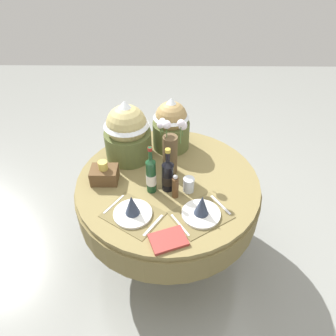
{
  "coord_description": "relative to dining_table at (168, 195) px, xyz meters",
  "views": [
    {
      "loc": [
        0.02,
        -1.62,
        2.24
      ],
      "look_at": [
        0.0,
        0.03,
        0.86
      ],
      "focal_mm": 33.48,
      "sensor_mm": 36.0,
      "label": 1
    }
  ],
  "objects": [
    {
      "name": "wine_bottle_left",
      "position": [
        -0.11,
        -0.11,
        0.29
      ],
      "size": [
        0.07,
        0.07,
        0.35
      ],
      "color": "#194223",
      "rests_on": "dining_table"
    },
    {
      "name": "book_on_table",
      "position": [
        0.01,
        -0.52,
        0.16
      ],
      "size": [
        0.24,
        0.21,
        0.02
      ],
      "primitive_type": "cube",
      "rotation": [
        0.0,
        0.0,
        0.36
      ],
      "color": "#99332D",
      "rests_on": "dining_table"
    },
    {
      "name": "flower_vase",
      "position": [
        0.02,
        0.09,
        0.35
      ],
      "size": [
        0.2,
        0.18,
        0.47
      ],
      "color": "brown",
      "rests_on": "dining_table"
    },
    {
      "name": "wine_bottle_centre",
      "position": [
        0.0,
        -0.09,
        0.27
      ],
      "size": [
        0.08,
        0.08,
        0.33
      ],
      "color": "black",
      "rests_on": "dining_table"
    },
    {
      "name": "tumbler_near_left",
      "position": [
        0.14,
        -0.11,
        0.2
      ],
      "size": [
        0.08,
        0.08,
        0.1
      ],
      "primitive_type": "cylinder",
      "color": "silver",
      "rests_on": "dining_table"
    },
    {
      "name": "place_setting_right",
      "position": [
        0.21,
        -0.32,
        0.2
      ],
      "size": [
        0.43,
        0.4,
        0.16
      ],
      "color": "brown",
      "rests_on": "dining_table"
    },
    {
      "name": "pepper_mill",
      "position": [
        0.05,
        -0.16,
        0.23
      ],
      "size": [
        0.04,
        0.04,
        0.18
      ],
      "color": "brown",
      "rests_on": "dining_table"
    },
    {
      "name": "ground",
      "position": [
        0.0,
        0.0,
        -0.63
      ],
      "size": [
        8.0,
        8.0,
        0.0
      ],
      "primitive_type": "plane",
      "color": "gray"
    },
    {
      "name": "gift_tub_back_left",
      "position": [
        -0.3,
        0.27,
        0.39
      ],
      "size": [
        0.34,
        0.34,
        0.46
      ],
      "color": "#566033",
      "rests_on": "dining_table"
    },
    {
      "name": "gift_tub_back_centre",
      "position": [
        0.02,
        0.4,
        0.37
      ],
      "size": [
        0.28,
        0.28,
        0.42
      ],
      "color": "#566033",
      "rests_on": "dining_table"
    },
    {
      "name": "place_setting_left",
      "position": [
        -0.21,
        -0.33,
        0.2
      ],
      "size": [
        0.43,
        0.4,
        0.16
      ],
      "color": "brown",
      "rests_on": "dining_table"
    },
    {
      "name": "woven_basket_side_left",
      "position": [
        -0.43,
        -0.01,
        0.21
      ],
      "size": [
        0.18,
        0.14,
        0.17
      ],
      "color": "brown",
      "rests_on": "dining_table"
    },
    {
      "name": "dining_table",
      "position": [
        0.0,
        0.0,
        0.0
      ],
      "size": [
        1.3,
        1.3,
        0.78
      ],
      "color": "olive",
      "rests_on": "ground"
    }
  ]
}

